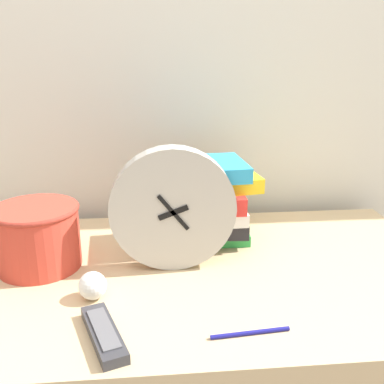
{
  "coord_description": "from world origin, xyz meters",
  "views": [
    {
      "loc": [
        -0.03,
        -0.58,
        1.25
      ],
      "look_at": [
        0.07,
        0.44,
        0.9
      ],
      "focal_mm": 42.0,
      "sensor_mm": 36.0,
      "label": 1
    }
  ],
  "objects_px": {
    "desk_clock": "(173,209)",
    "tv_remote": "(104,333)",
    "basket": "(37,235)",
    "pen": "(250,333)",
    "book_stack": "(207,201)",
    "crumpled_paper_ball": "(93,286)"
  },
  "relations": [
    {
      "from": "desk_clock",
      "to": "tv_remote",
      "type": "bearing_deg",
      "value": -117.76
    },
    {
      "from": "basket",
      "to": "desk_clock",
      "type": "bearing_deg",
      "value": -5.41
    },
    {
      "from": "desk_clock",
      "to": "pen",
      "type": "bearing_deg",
      "value": -65.81
    },
    {
      "from": "book_stack",
      "to": "crumpled_paper_ball",
      "type": "xyz_separation_m",
      "value": [
        -0.27,
        -0.26,
        -0.08
      ]
    },
    {
      "from": "book_stack",
      "to": "basket",
      "type": "height_order",
      "value": "book_stack"
    },
    {
      "from": "book_stack",
      "to": "tv_remote",
      "type": "height_order",
      "value": "book_stack"
    },
    {
      "from": "desk_clock",
      "to": "basket",
      "type": "relative_size",
      "value": 1.44
    },
    {
      "from": "basket",
      "to": "crumpled_paper_ball",
      "type": "distance_m",
      "value": 0.21
    },
    {
      "from": "book_stack",
      "to": "basket",
      "type": "relative_size",
      "value": 1.31
    },
    {
      "from": "basket",
      "to": "pen",
      "type": "xyz_separation_m",
      "value": [
        0.43,
        -0.3,
        -0.08
      ]
    },
    {
      "from": "desk_clock",
      "to": "book_stack",
      "type": "height_order",
      "value": "desk_clock"
    },
    {
      "from": "tv_remote",
      "to": "crumpled_paper_ball",
      "type": "xyz_separation_m",
      "value": [
        -0.03,
        0.14,
        0.02
      ]
    },
    {
      "from": "crumpled_paper_ball",
      "to": "desk_clock",
      "type": "bearing_deg",
      "value": 36.01
    },
    {
      "from": "pen",
      "to": "book_stack",
      "type": "bearing_deg",
      "value": 93.89
    },
    {
      "from": "desk_clock",
      "to": "crumpled_paper_ball",
      "type": "bearing_deg",
      "value": -143.99
    },
    {
      "from": "basket",
      "to": "crumpled_paper_ball",
      "type": "height_order",
      "value": "basket"
    },
    {
      "from": "basket",
      "to": "crumpled_paper_ball",
      "type": "bearing_deg",
      "value": -47.81
    },
    {
      "from": "tv_remote",
      "to": "crumpled_paper_ball",
      "type": "bearing_deg",
      "value": 103.89
    },
    {
      "from": "tv_remote",
      "to": "book_stack",
      "type": "bearing_deg",
      "value": 59.77
    },
    {
      "from": "book_stack",
      "to": "pen",
      "type": "distance_m",
      "value": 0.42
    },
    {
      "from": "pen",
      "to": "crumpled_paper_ball",
      "type": "bearing_deg",
      "value": 153.08
    },
    {
      "from": "basket",
      "to": "book_stack",
      "type": "bearing_deg",
      "value": 14.97
    }
  ]
}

